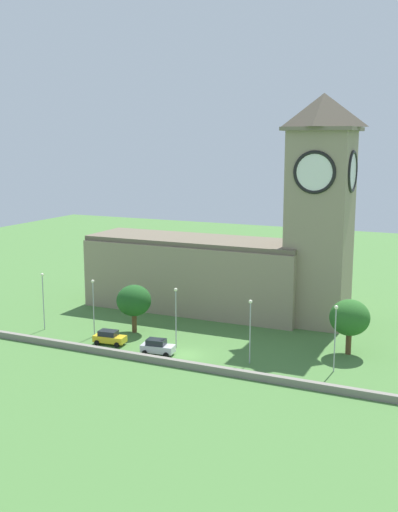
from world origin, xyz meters
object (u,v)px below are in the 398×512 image
object	(u,v)px
car_yellow	(109,337)
church	(237,252)
streetlamp_west_end	(43,293)
streetlamp_west_mid	(93,299)
tree_by_tower	(350,318)
streetlamp_central	(176,308)
streetlamp_east_end	(335,328)
tree_riverside_west	(134,301)
streetlamp_east_mid	(250,322)
car_silver	(157,347)

from	to	relation	value
car_yellow	church	bearing A→B (deg)	65.02
streetlamp_west_end	streetlamp_west_mid	distance (m)	7.96
tree_by_tower	streetlamp_central	bearing A→B (deg)	-161.73
streetlamp_central	streetlamp_east_end	world-z (taller)	streetlamp_central
car_yellow	tree_riverside_west	size ratio (longest dim) A/B	0.65
streetlamp_east_end	streetlamp_west_mid	bearing A→B (deg)	-179.15
streetlamp_west_mid	tree_by_tower	bearing A→B (deg)	12.46
streetlamp_east_end	streetlamp_west_end	bearing A→B (deg)	-178.88
car_yellow	streetlamp_east_mid	distance (m)	19.07
streetlamp_central	tree_riverside_west	distance (m)	8.71
streetlamp_east_end	tree_by_tower	size ratio (longest dim) A/B	1.13
car_silver	tree_riverside_west	xyz separation A→B (m)	(-7.11, 6.61, 3.42)
car_yellow	streetlamp_central	world-z (taller)	streetlamp_central
tree_riverside_west	tree_by_tower	size ratio (longest dim) A/B	0.96
streetlamp_west_mid	tree_by_tower	size ratio (longest dim) A/B	1.14
streetlamp_west_end	streetlamp_east_end	bearing A→B (deg)	1.12
car_yellow	tree_by_tower	xyz separation A→B (m)	(28.35, 9.02, 3.64)
streetlamp_central	tree_riverside_west	bearing A→B (deg)	157.23
streetlamp_east_end	tree_riverside_west	size ratio (longest dim) A/B	1.18
car_yellow	streetlamp_west_mid	xyz separation A→B (m)	(-3.63, 1.96, 4.15)
car_silver	tree_riverside_west	distance (m)	10.30
church	streetlamp_west_end	distance (m)	28.41
church	streetlamp_east_mid	size ratio (longest dim) A/B	5.28
church	car_yellow	xyz separation A→B (m)	(-9.46, -20.30, -8.39)
streetlamp_east_mid	tree_by_tower	size ratio (longest dim) A/B	1.13
car_silver	streetlamp_central	size ratio (longest dim) A/B	0.55
streetlamp_west_end	streetlamp_east_mid	distance (m)	30.19
car_yellow	streetlamp_east_end	world-z (taller)	streetlamp_east_end
church	streetlamp_east_end	bearing A→B (deg)	-43.85
streetlamp_east_end	tree_riverside_west	xyz separation A→B (m)	(-27.78, 3.33, -0.67)
streetlamp_east_mid	streetlamp_west_mid	bearing A→B (deg)	177.30
church	tree_riverside_west	size ratio (longest dim) A/B	6.19
streetlamp_west_end	streetlamp_central	xyz separation A→B (m)	(19.86, 0.74, -0.13)
car_silver	streetlamp_east_end	size ratio (longest dim) A/B	0.55
car_yellow	streetlamp_east_mid	xyz separation A→B (m)	(18.60, 0.91, 4.13)
streetlamp_east_mid	streetlamp_central	bearing A→B (deg)	171.80
tree_by_tower	tree_riverside_west	bearing A→B (deg)	-173.36
church	streetlamp_central	xyz separation A→B (m)	(-1.17, -17.90, -4.25)
car_silver	streetlamp_east_mid	world-z (taller)	streetlamp_east_mid
streetlamp_west_mid	tree_by_tower	world-z (taller)	streetlamp_west_mid
tree_by_tower	streetlamp_east_mid	bearing A→B (deg)	-140.24
streetlamp_east_mid	streetlamp_west_end	bearing A→B (deg)	178.58
car_yellow	car_silver	size ratio (longest dim) A/B	1.01
car_yellow	streetlamp_east_end	xyz separation A→B (m)	(28.06, 2.43, 4.14)
streetlamp_east_mid	tree_riverside_west	world-z (taller)	streetlamp_east_mid
car_silver	streetlamp_east_mid	xyz separation A→B (m)	(11.21, 1.77, 4.08)
streetlamp_west_mid	streetlamp_east_end	distance (m)	31.69
streetlamp_west_mid	car_yellow	bearing A→B (deg)	-28.36
tree_riverside_west	tree_by_tower	distance (m)	28.26
church	car_silver	xyz separation A→B (m)	(-2.06, -21.16, -8.34)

